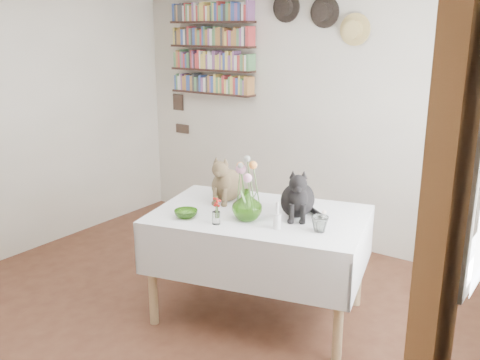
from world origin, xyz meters
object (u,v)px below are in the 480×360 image
Objects in this scene: dining_table at (259,239)px; flower_vase at (247,204)px; black_cat at (298,191)px; bookshelf_unit at (212,50)px; tabby_cat at (228,177)px.

flower_vase is at bearing -91.39° from dining_table.
black_cat reaches higher than flower_vase.
bookshelf_unit is at bearing 133.58° from flower_vase.
bookshelf_unit reaches higher than black_cat.
black_cat reaches higher than dining_table.
black_cat is 2.43m from bookshelf_unit.
tabby_cat is 1.70× the size of flower_vase.
flower_vase is 0.22× the size of bookshelf_unit.
bookshelf_unit reaches higher than flower_vase.
flower_vase reaches higher than dining_table.
dining_table is at bearing 175.46° from black_cat.
dining_table is at bearing -30.89° from tabby_cat.
flower_vase is 2.45m from bookshelf_unit.
dining_table is 0.46m from black_cat.
bookshelf_unit is (-1.20, 1.37, 0.86)m from tabby_cat.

